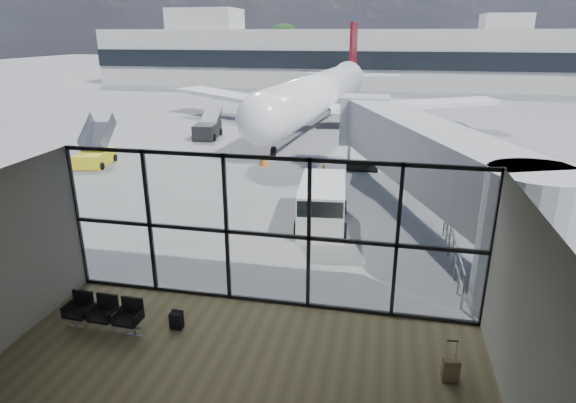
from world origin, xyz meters
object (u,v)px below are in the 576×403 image
(airliner, at_px, (322,92))
(service_van, at_px, (322,204))
(suitcase, at_px, (451,370))
(backpack, at_px, (176,321))
(belt_loader, at_px, (208,129))
(seating_row, at_px, (105,311))
(mobile_stairs, at_px, (95,156))

(airliner, distance_m, service_van, 24.30)
(suitcase, height_order, airliner, airliner)
(airliner, bearing_deg, backpack, -83.16)
(airliner, xyz_separation_m, belt_loader, (-7.59, -8.19, -1.99))
(seating_row, bearing_deg, backpack, 13.29)
(belt_loader, bearing_deg, seating_row, -82.13)
(mobile_stairs, bearing_deg, airliner, 47.56)
(airliner, relative_size, belt_loader, 7.64)
(service_van, relative_size, mobile_stairs, 1.24)
(mobile_stairs, bearing_deg, backpack, -60.50)
(backpack, height_order, belt_loader, belt_loader)
(seating_row, xyz_separation_m, backpack, (1.85, 0.38, -0.29))
(seating_row, relative_size, service_van, 0.51)
(backpack, xyz_separation_m, service_van, (2.84, 8.18, 0.69))
(service_van, distance_m, belt_loader, 19.24)
(belt_loader, bearing_deg, backpack, -77.86)
(backpack, height_order, airliner, airliner)
(suitcase, bearing_deg, airliner, 96.30)
(seating_row, height_order, service_van, service_van)
(backpack, bearing_deg, service_van, 73.20)
(suitcase, distance_m, service_van, 9.84)
(seating_row, bearing_deg, airliner, 89.49)
(backpack, xyz_separation_m, suitcase, (7.04, -0.69, 0.06))
(suitcase, xyz_separation_m, service_van, (-4.20, 8.87, 0.63))
(service_van, height_order, mobile_stairs, mobile_stairs)
(service_van, bearing_deg, suitcase, -69.91)
(service_van, height_order, belt_loader, belt_loader)
(service_van, bearing_deg, belt_loader, 119.47)
(backpack, distance_m, belt_loader, 25.34)
(backpack, bearing_deg, suitcase, -3.25)
(airliner, bearing_deg, mobile_stairs, -117.63)
(mobile_stairs, bearing_deg, suitcase, -48.57)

